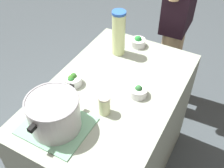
# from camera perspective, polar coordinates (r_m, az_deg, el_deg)

# --- Properties ---
(counter_slab) EXTENTS (1.20, 0.76, 0.91)m
(counter_slab) POSITION_cam_1_polar(r_m,az_deg,el_deg) (1.97, -0.00, -10.84)
(counter_slab) COLOR #929D8C
(counter_slab) RESTS_ON ground_plane
(dish_cloth) EXTENTS (0.30, 0.34, 0.01)m
(dish_cloth) POSITION_cam_1_polar(r_m,az_deg,el_deg) (1.47, -11.51, -8.57)
(dish_cloth) COLOR #75AE8C
(dish_cloth) RESTS_ON counter_slab
(cooking_pot) EXTENTS (0.34, 0.27, 0.19)m
(cooking_pot) POSITION_cam_1_polar(r_m,az_deg,el_deg) (1.39, -12.08, -5.93)
(cooking_pot) COLOR #B7B7BC
(cooking_pot) RESTS_ON dish_cloth
(lemonade_pitcher) EXTENTS (0.09, 0.09, 0.32)m
(lemonade_pitcher) POSITION_cam_1_polar(r_m,az_deg,el_deg) (1.83, 1.39, 10.62)
(lemonade_pitcher) COLOR #DFEE9F
(lemonade_pitcher) RESTS_ON counter_slab
(mason_jar) EXTENTS (0.07, 0.07, 0.12)m
(mason_jar) POSITION_cam_1_polar(r_m,az_deg,el_deg) (1.46, -1.60, -4.35)
(mason_jar) COLOR beige
(mason_jar) RESTS_ON counter_slab
(broccoli_bowl_front) EXTENTS (0.11, 0.11, 0.08)m
(broccoli_bowl_front) POSITION_cam_1_polar(r_m,az_deg,el_deg) (1.66, -8.21, 0.84)
(broccoli_bowl_front) COLOR silver
(broccoli_bowl_front) RESTS_ON counter_slab
(broccoli_bowl_center) EXTENTS (0.10, 0.10, 0.08)m
(broccoli_bowl_center) POSITION_cam_1_polar(r_m,az_deg,el_deg) (1.98, 5.49, 8.82)
(broccoli_bowl_center) COLOR silver
(broccoli_bowl_center) RESTS_ON counter_slab
(broccoli_bowl_back) EXTENTS (0.11, 0.11, 0.08)m
(broccoli_bowl_back) POSITION_cam_1_polar(r_m,az_deg,el_deg) (1.59, 5.52, -1.48)
(broccoli_bowl_back) COLOR silver
(broccoli_bowl_back) RESTS_ON counter_slab
(person_cook) EXTENTS (0.50, 0.21, 1.68)m
(person_cook) POSITION_cam_1_polar(r_m,az_deg,el_deg) (2.34, 13.53, 13.23)
(person_cook) COLOR tan
(person_cook) RESTS_ON ground_plane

